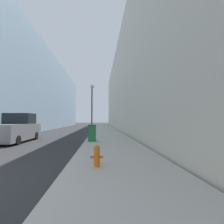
# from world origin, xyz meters

# --- Properties ---
(sidewalk_right) EXTENTS (3.75, 60.00, 0.14)m
(sidewalk_right) POSITION_xyz_m (5.23, 18.00, 0.07)
(sidewalk_right) COLOR #B7B2A8
(sidewalk_right) RESTS_ON ground
(building_left_glass) EXTENTS (12.00, 60.00, 13.27)m
(building_left_glass) POSITION_xyz_m (-9.89, 26.00, 6.63)
(building_left_glass) COLOR #849EB2
(building_left_glass) RESTS_ON ground
(building_right_stone) EXTENTS (12.00, 60.00, 14.30)m
(building_right_stone) POSITION_xyz_m (13.21, 26.00, 7.15)
(building_right_stone) COLOR beige
(building_right_stone) RESTS_ON ground
(fire_hydrant) EXTENTS (0.44, 0.33, 0.71)m
(fire_hydrant) POSITION_xyz_m (4.39, 2.19, 0.51)
(fire_hydrant) COLOR orange
(fire_hydrant) RESTS_ON sidewalk_right
(trash_bin) EXTENTS (0.58, 0.61, 1.19)m
(trash_bin) POSITION_xyz_m (3.90, 9.12, 0.75)
(trash_bin) COLOR #1E7538
(trash_bin) RESTS_ON sidewalk_right
(lamppost) EXTENTS (0.37, 0.37, 4.99)m
(lamppost) POSITION_xyz_m (3.66, 13.39, 3.21)
(lamppost) COLOR #2D332D
(lamppost) RESTS_ON sidewalk_right
(pickup_truck) EXTENTS (2.25, 5.30, 2.20)m
(pickup_truck) POSITION_xyz_m (-2.02, 10.18, 0.93)
(pickup_truck) COLOR slate
(pickup_truck) RESTS_ON ground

